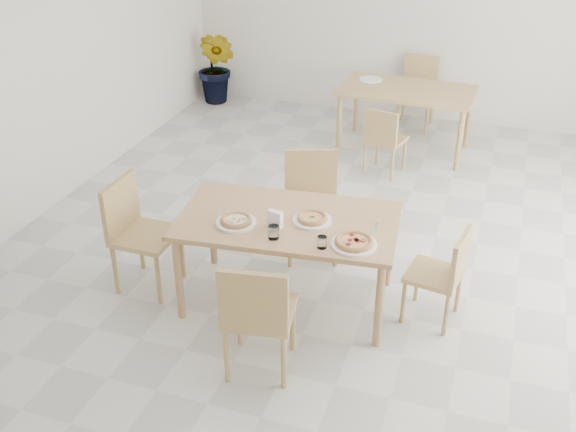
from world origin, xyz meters
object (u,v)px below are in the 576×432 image
(plate_mushroom, at_px, (236,223))
(second_table, at_px, (407,96))
(chair_west, at_px, (136,227))
(chair_back_n, at_px, (418,87))
(tumbler_b, at_px, (274,232))
(chair_east, at_px, (444,271))
(napkin_holder, at_px, (275,220))
(chair_back_s, at_px, (384,137))
(plate_pepperoni, at_px, (354,244))
(plate_empty, at_px, (371,79))
(potted_plant, at_px, (217,68))
(main_table, at_px, (288,227))
(pizza_mushroom, at_px, (236,220))
(chair_south, at_px, (257,312))
(tumbler_a, at_px, (322,242))
(pizza_pepperoni, at_px, (354,241))
(plate_margherita, at_px, (312,220))
(pizza_margherita, at_px, (312,218))
(chair_north, at_px, (311,196))

(plate_mushroom, xyz_separation_m, second_table, (0.66, 3.48, -0.09))
(chair_west, relative_size, chair_back_n, 1.06)
(tumbler_b, bearing_deg, chair_east, 20.12)
(napkin_holder, distance_m, chair_back_s, 2.72)
(plate_mushroom, bearing_deg, plate_pepperoni, -1.02)
(chair_east, distance_m, plate_empty, 3.60)
(chair_east, bearing_deg, potted_plant, -128.53)
(plate_mushroom, bearing_deg, chair_east, 12.20)
(main_table, height_order, pizza_mushroom, pizza_mushroom)
(chair_south, xyz_separation_m, chair_east, (1.10, 1.00, -0.08))
(plate_mushroom, bearing_deg, napkin_holder, 7.24)
(plate_empty, bearing_deg, tumbler_a, -82.54)
(chair_west, relative_size, pizza_pepperoni, 3.03)
(pizza_mushroom, bearing_deg, chair_back_s, 78.23)
(main_table, bearing_deg, potted_plant, 114.68)
(napkin_holder, bearing_deg, second_table, 97.09)
(chair_east, relative_size, second_table, 0.50)
(plate_margherita, height_order, chair_back_s, chair_back_s)
(plate_mushroom, height_order, tumbler_b, tumbler_b)
(potted_plant, bearing_deg, chair_back_n, 1.15)
(second_table, relative_size, chair_back_s, 2.01)
(tumbler_a, relative_size, second_table, 0.06)
(pizza_margherita, bearing_deg, tumbler_a, -62.65)
(chair_south, bearing_deg, pizza_margherita, -105.96)
(main_table, height_order, tumbler_b, tumbler_b)
(plate_pepperoni, xyz_separation_m, napkin_holder, (-0.60, 0.05, 0.06))
(plate_mushroom, height_order, pizza_mushroom, pizza_mushroom)
(pizza_mushroom, bearing_deg, second_table, 79.19)
(second_table, height_order, plate_empty, plate_empty)
(plate_empty, height_order, potted_plant, potted_plant)
(plate_pepperoni, height_order, chair_back_s, chair_back_s)
(chair_west, height_order, chair_back_s, chair_west)
(potted_plant, bearing_deg, main_table, -59.47)
(chair_south, distance_m, chair_west, 1.49)
(main_table, bearing_deg, pizza_pepperoni, -26.75)
(plate_margherita, xyz_separation_m, potted_plant, (-2.59, 4.07, -0.26))
(main_table, distance_m, pizza_margherita, 0.21)
(plate_mushroom, xyz_separation_m, plate_empty, (0.20, 3.66, 0.00))
(plate_margherita, distance_m, plate_pepperoni, 0.44)
(napkin_holder, xyz_separation_m, potted_plant, (-2.36, 4.24, -0.31))
(plate_margherita, bearing_deg, tumbler_b, -120.47)
(plate_pepperoni, distance_m, chair_back_n, 4.37)
(pizza_margherita, height_order, chair_back_n, chair_back_n)
(chair_north, bearing_deg, chair_west, -161.49)
(plate_mushroom, distance_m, chair_back_n, 4.40)
(chair_north, bearing_deg, tumbler_a, -90.52)
(plate_margherita, relative_size, chair_back_n, 0.33)
(chair_back_s, bearing_deg, chair_south, 100.53)
(potted_plant, bearing_deg, second_table, -16.30)
(chair_south, relative_size, potted_plant, 0.90)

